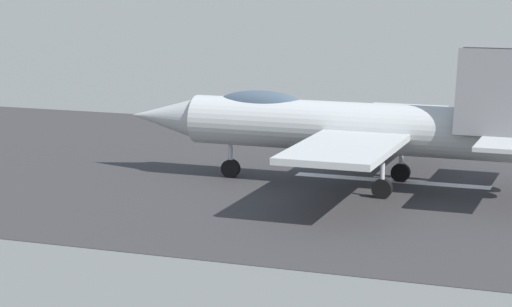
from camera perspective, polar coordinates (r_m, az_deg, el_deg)
name	(u,v)px	position (r m, az deg, el deg)	size (l,w,h in m)	color
ground_plane	(377,180)	(42.48, 6.64, -1.47)	(400.00, 400.00, 0.00)	slate
runway_strip	(377,180)	(42.47, 6.66, -1.46)	(240.00, 26.00, 0.02)	#333233
fighter_jet	(346,125)	(40.75, 4.95, 1.56)	(17.20, 14.42, 5.65)	#B2B6B4
marker_cone_mid	(320,120)	(56.41, 3.54, 1.87)	(0.44, 0.44, 0.55)	orange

